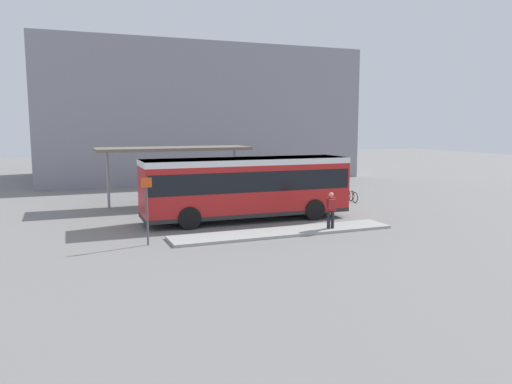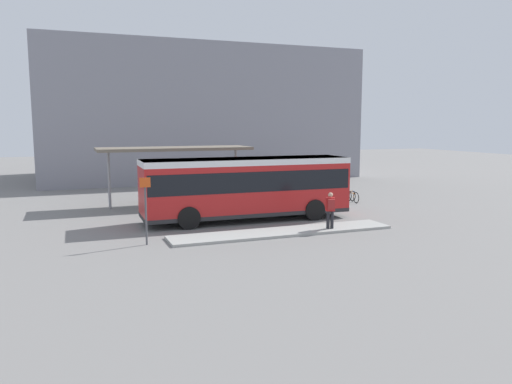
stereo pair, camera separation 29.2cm
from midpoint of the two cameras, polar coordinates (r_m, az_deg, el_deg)
The scene contains 11 objects.
ground_plane at distance 26.01m, azimuth -0.78°, elevation -3.23°, with size 120.00×120.00×0.00m, color slate.
curb_island at distance 22.93m, azimuth 3.44°, elevation -4.59°, with size 10.53×1.80×0.12m.
city_bus at distance 25.72m, azimuth -0.77°, elevation 0.89°, with size 10.75×2.89×3.23m.
pedestrian_waiting at distance 23.42m, azimuth 8.86°, elevation -1.83°, with size 0.48×0.52×1.70m.
bicycle_orange at distance 32.61m, azimuth 11.21°, elevation -0.50°, with size 0.48×1.63×0.70m.
bicycle_blue at distance 33.40m, azimuth 10.71°, elevation -0.32°, with size 0.48×1.58×0.68m.
bicycle_green at distance 34.16m, azimuth 10.16°, elevation -0.14°, with size 0.48×1.52×0.66m.
station_shelter at distance 30.91m, azimuth -9.01°, elevation 4.80°, with size 9.24×2.92×3.57m.
potted_planter_near_shelter at distance 28.72m, azimuth -9.62°, elevation -0.98°, with size 0.80×0.80×1.24m.
platform_sign at distance 20.93m, azimuth -12.10°, elevation -1.76°, with size 0.44×0.08×2.80m.
station_building at distance 49.27m, azimuth -6.88°, elevation 8.78°, with size 28.13×14.88×11.76m.
Camera 2 is at (-8.70, -24.01, 4.96)m, focal length 35.00 mm.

